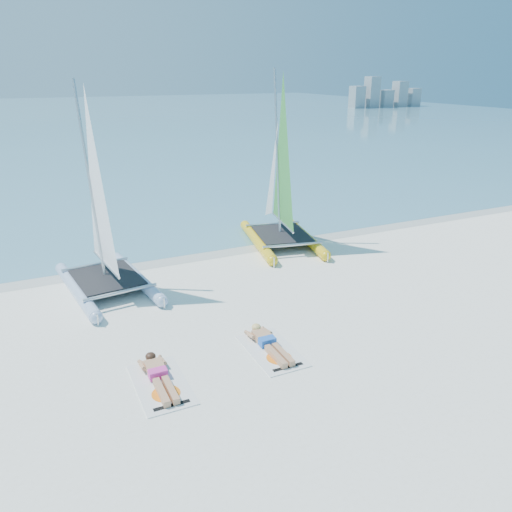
{
  "coord_description": "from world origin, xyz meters",
  "views": [
    {
      "loc": [
        -4.38,
        -9.85,
        5.87
      ],
      "look_at": [
        0.8,
        1.2,
        1.33
      ],
      "focal_mm": 35.0,
      "sensor_mm": 36.0,
      "label": 1
    }
  ],
  "objects_px": {
    "towel_a": "(161,384)",
    "towel_b": "(272,351)",
    "sunbather_a": "(158,375)",
    "catamaran_blue": "(101,230)",
    "catamaran_yellow": "(279,188)",
    "sunbather_b": "(268,342)"
  },
  "relations": [
    {
      "from": "catamaran_yellow",
      "to": "sunbather_a",
      "type": "bearing_deg",
      "value": -121.22
    },
    {
      "from": "catamaran_blue",
      "to": "towel_a",
      "type": "distance_m",
      "value": 5.59
    },
    {
      "from": "towel_a",
      "to": "sunbather_b",
      "type": "bearing_deg",
      "value": 8.81
    },
    {
      "from": "towel_a",
      "to": "sunbather_b",
      "type": "distance_m",
      "value": 2.61
    },
    {
      "from": "towel_a",
      "to": "towel_b",
      "type": "height_order",
      "value": "same"
    },
    {
      "from": "catamaran_yellow",
      "to": "towel_b",
      "type": "relative_size",
      "value": 3.34
    },
    {
      "from": "catamaran_blue",
      "to": "catamaran_yellow",
      "type": "distance_m",
      "value": 6.72
    },
    {
      "from": "catamaran_blue",
      "to": "sunbather_a",
      "type": "distance_m",
      "value": 5.38
    },
    {
      "from": "towel_a",
      "to": "towel_b",
      "type": "relative_size",
      "value": 1.0
    },
    {
      "from": "catamaran_yellow",
      "to": "towel_a",
      "type": "bearing_deg",
      "value": -120.44
    },
    {
      "from": "towel_a",
      "to": "towel_b",
      "type": "xyz_separation_m",
      "value": [
        2.57,
        0.21,
        0.0
      ]
    },
    {
      "from": "towel_b",
      "to": "catamaran_blue",
      "type": "bearing_deg",
      "value": 118.21
    },
    {
      "from": "sunbather_b",
      "to": "towel_a",
      "type": "bearing_deg",
      "value": -171.19
    },
    {
      "from": "catamaran_yellow",
      "to": "sunbather_a",
      "type": "relative_size",
      "value": 3.58
    },
    {
      "from": "sunbather_a",
      "to": "towel_b",
      "type": "height_order",
      "value": "sunbather_a"
    },
    {
      "from": "towel_a",
      "to": "sunbather_a",
      "type": "xyz_separation_m",
      "value": [
        0.0,
        0.19,
        0.11
      ]
    },
    {
      "from": "catamaran_blue",
      "to": "towel_b",
      "type": "xyz_separation_m",
      "value": [
        2.74,
        -5.1,
        -1.75
      ]
    },
    {
      "from": "sunbather_b",
      "to": "catamaran_blue",
      "type": "bearing_deg",
      "value": 119.14
    },
    {
      "from": "towel_b",
      "to": "sunbather_b",
      "type": "distance_m",
      "value": 0.22
    },
    {
      "from": "towel_a",
      "to": "sunbather_a",
      "type": "height_order",
      "value": "sunbather_a"
    },
    {
      "from": "catamaran_blue",
      "to": "sunbather_a",
      "type": "relative_size",
      "value": 3.41
    },
    {
      "from": "catamaran_blue",
      "to": "towel_b",
      "type": "relative_size",
      "value": 3.19
    }
  ]
}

